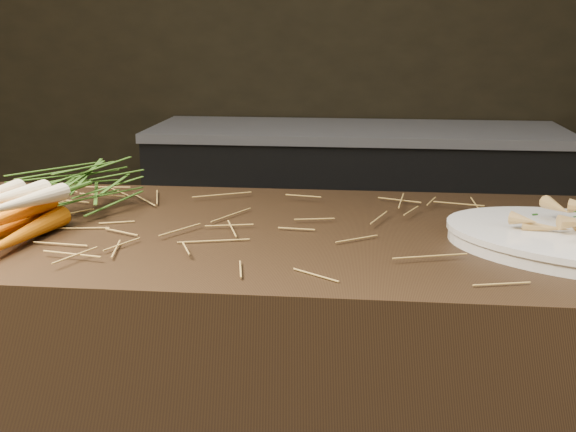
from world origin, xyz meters
name	(u,v)px	position (x,y,z in m)	size (l,w,h in m)	color
main_counter	(194,432)	(0.00, 0.30, 0.45)	(2.40, 0.70, 0.90)	black
back_counter	(355,219)	(0.30, 2.18, 0.42)	(1.82, 0.62, 0.84)	black
straw_bedding	(186,222)	(0.00, 0.30, 0.91)	(1.40, 0.60, 0.02)	olive
root_veg_bunch	(46,198)	(-0.27, 0.29, 0.95)	(0.27, 0.60, 0.11)	#C35D0D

